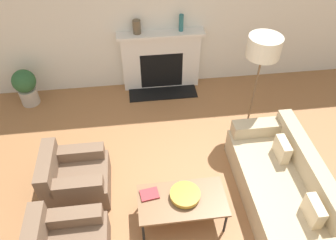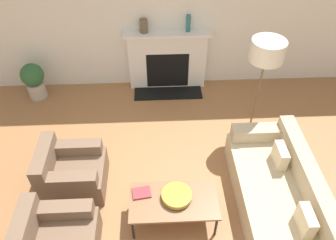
# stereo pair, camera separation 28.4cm
# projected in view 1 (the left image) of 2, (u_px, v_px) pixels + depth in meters

# --- Properties ---
(ground_plane) EXTENTS (18.00, 18.00, 0.00)m
(ground_plane) POSITION_uv_depth(u_px,v_px,m) (168.00, 219.00, 4.29)
(ground_plane) COLOR #99663D
(wall_back) EXTENTS (18.00, 0.06, 2.90)m
(wall_back) POSITION_uv_depth(u_px,v_px,m) (146.00, 12.00, 5.54)
(wall_back) COLOR silver
(wall_back) RESTS_ON ground_plane
(fireplace) EXTENTS (1.54, 0.59, 1.14)m
(fireplace) POSITION_uv_depth(u_px,v_px,m) (161.00, 61.00, 6.07)
(fireplace) COLOR silver
(fireplace) RESTS_ON ground_plane
(couch) EXTENTS (0.92, 2.14, 0.74)m
(couch) POSITION_uv_depth(u_px,v_px,m) (285.00, 190.00, 4.28)
(couch) COLOR tan
(couch) RESTS_ON ground_plane
(armchair_far) EXTENTS (0.84, 0.75, 0.73)m
(armchair_far) POSITION_uv_depth(u_px,v_px,m) (74.00, 178.00, 4.43)
(armchair_far) COLOR brown
(armchair_far) RESTS_ON ground_plane
(coffee_table) EXTENTS (1.10, 0.58, 0.42)m
(coffee_table) POSITION_uv_depth(u_px,v_px,m) (182.00, 201.00, 4.04)
(coffee_table) COLOR brown
(coffee_table) RESTS_ON ground_plane
(bowl) EXTENTS (0.38, 0.38, 0.08)m
(bowl) POSITION_uv_depth(u_px,v_px,m) (185.00, 195.00, 4.02)
(bowl) COLOR #BC8E2D
(bowl) RESTS_ON coffee_table
(book) EXTENTS (0.25, 0.20, 0.02)m
(book) POSITION_uv_depth(u_px,v_px,m) (149.00, 194.00, 4.06)
(book) COLOR #9E2D33
(book) RESTS_ON coffee_table
(floor_lamp) EXTENTS (0.48, 0.48, 1.70)m
(floor_lamp) POSITION_uv_depth(u_px,v_px,m) (263.00, 53.00, 4.58)
(floor_lamp) COLOR brown
(floor_lamp) RESTS_ON ground_plane
(mantel_vase_left) EXTENTS (0.14, 0.14, 0.24)m
(mantel_vase_left) POSITION_uv_depth(u_px,v_px,m) (137.00, 27.00, 5.56)
(mantel_vase_left) COLOR brown
(mantel_vase_left) RESTS_ON fireplace
(mantel_vase_center_left) EXTENTS (0.08, 0.08, 0.30)m
(mantel_vase_center_left) POSITION_uv_depth(u_px,v_px,m) (181.00, 23.00, 5.61)
(mantel_vase_center_left) COLOR #28666B
(mantel_vase_center_left) RESTS_ON fireplace
(potted_plant) EXTENTS (0.41, 0.41, 0.69)m
(potted_plant) POSITION_uv_depth(u_px,v_px,m) (26.00, 86.00, 5.79)
(potted_plant) COLOR #B2A899
(potted_plant) RESTS_ON ground_plane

